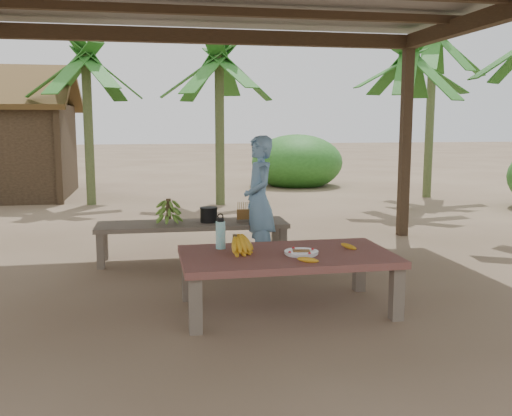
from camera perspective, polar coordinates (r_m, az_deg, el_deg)
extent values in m
plane|color=brown|center=(5.53, -2.26, -8.30)|extent=(80.00, 80.00, 0.00)
cube|color=black|center=(8.35, 14.71, 6.50)|extent=(0.13, 0.13, 2.70)
cube|color=black|center=(7.66, -5.04, 16.72)|extent=(5.80, 0.14, 0.18)
cube|color=brown|center=(4.43, -6.08, -9.69)|extent=(0.10, 0.10, 0.44)
cube|color=brown|center=(4.84, 13.89, -8.32)|extent=(0.10, 0.10, 0.44)
cube|color=brown|center=(5.23, -6.85, -6.85)|extent=(0.10, 0.10, 0.44)
cube|color=brown|center=(5.58, 10.29, -5.95)|extent=(0.10, 0.10, 0.44)
cube|color=maroon|center=(4.89, 3.11, -4.86)|extent=(1.80, 1.00, 0.06)
cube|color=brown|center=(6.53, -15.29, -4.19)|extent=(0.08, 0.08, 0.40)
cube|color=brown|center=(6.64, 2.72, -3.68)|extent=(0.08, 0.08, 0.40)
cube|color=brown|center=(6.97, -14.93, -3.37)|extent=(0.08, 0.08, 0.40)
cube|color=brown|center=(7.08, 1.93, -2.91)|extent=(0.08, 0.08, 0.40)
cube|color=brown|center=(6.68, -6.35, -1.68)|extent=(2.21, 0.64, 0.05)
cylinder|color=white|center=(4.83, 4.55, -4.61)|extent=(0.26, 0.26, 0.01)
cylinder|color=white|center=(4.82, 4.55, -4.43)|extent=(0.29, 0.29, 0.02)
cube|color=brown|center=(4.82, 4.55, -4.36)|extent=(0.16, 0.12, 0.02)
ellipsoid|color=yellow|center=(4.56, 5.22, -5.19)|extent=(0.18, 0.07, 0.04)
ellipsoid|color=yellow|center=(5.10, 9.25, -3.81)|extent=(0.13, 0.16, 0.04)
cylinder|color=#43D2CE|center=(5.03, -3.56, -2.72)|extent=(0.09, 0.09, 0.24)
cylinder|color=black|center=(5.01, -3.57, -1.18)|extent=(0.06, 0.06, 0.03)
torus|color=black|center=(5.00, -3.58, -0.84)|extent=(0.05, 0.01, 0.05)
cylinder|color=black|center=(6.68, -4.74, -0.70)|extent=(0.20, 0.20, 0.17)
imported|color=#6897C5|center=(6.41, 0.31, 0.71)|extent=(0.37, 0.55, 1.46)
cylinder|color=#596638|center=(10.94, 14.81, 7.23)|extent=(0.18, 0.18, 2.83)
cylinder|color=#596638|center=(11.22, -3.65, 7.65)|extent=(0.18, 0.18, 2.88)
cylinder|color=#596638|center=(11.64, -16.40, 7.41)|extent=(0.18, 0.18, 2.90)
cylinder|color=#596638|center=(12.90, 17.00, 8.64)|extent=(0.18, 0.18, 3.44)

